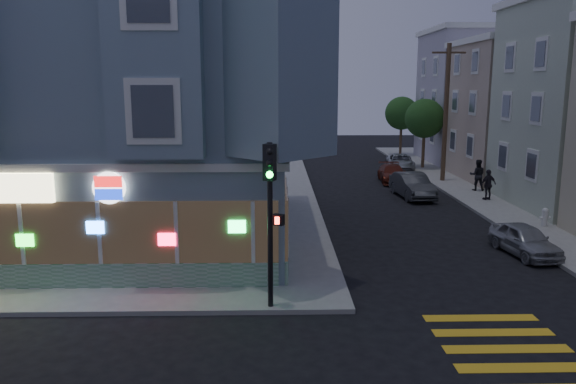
{
  "coord_description": "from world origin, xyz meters",
  "views": [
    {
      "loc": [
        0.72,
        -13.16,
        6.51
      ],
      "look_at": [
        1.13,
        5.5,
        2.93
      ],
      "focal_mm": 35.0,
      "sensor_mm": 36.0,
      "label": 1
    }
  ],
  "objects_px": {
    "parked_car_c": "(392,174)",
    "traffic_signal": "(271,198)",
    "street_tree_far": "(402,113)",
    "parked_car_d": "(400,162)",
    "pedestrian_b": "(488,185)",
    "parked_car_b": "(412,185)",
    "utility_pole": "(446,111)",
    "parked_car_a": "(525,240)",
    "street_tree_near": "(425,119)",
    "pedestrian_a": "(477,175)",
    "fire_hydrant": "(545,216)"
  },
  "relations": [
    {
      "from": "parked_car_d",
      "to": "pedestrian_b",
      "type": "bearing_deg",
      "value": -72.4
    },
    {
      "from": "pedestrian_b",
      "to": "parked_car_d",
      "type": "distance_m",
      "value": 12.55
    },
    {
      "from": "street_tree_far",
      "to": "traffic_signal",
      "type": "height_order",
      "value": "street_tree_far"
    },
    {
      "from": "utility_pole",
      "to": "parked_car_c",
      "type": "bearing_deg",
      "value": 178.93
    },
    {
      "from": "street_tree_near",
      "to": "traffic_signal",
      "type": "height_order",
      "value": "street_tree_near"
    },
    {
      "from": "utility_pole",
      "to": "traffic_signal",
      "type": "height_order",
      "value": "utility_pole"
    },
    {
      "from": "street_tree_far",
      "to": "parked_car_b",
      "type": "bearing_deg",
      "value": -100.38
    },
    {
      "from": "parked_car_c",
      "to": "fire_hydrant",
      "type": "xyz_separation_m",
      "value": [
        4.4,
        -12.59,
        -0.0
      ]
    },
    {
      "from": "street_tree_near",
      "to": "parked_car_a",
      "type": "bearing_deg",
      "value": -94.71
    },
    {
      "from": "parked_car_b",
      "to": "parked_car_a",
      "type": "bearing_deg",
      "value": -87.4
    },
    {
      "from": "parked_car_a",
      "to": "parked_car_c",
      "type": "relative_size",
      "value": 0.86
    },
    {
      "from": "pedestrian_b",
      "to": "parked_car_b",
      "type": "relative_size",
      "value": 0.39
    },
    {
      "from": "parked_car_c",
      "to": "pedestrian_b",
      "type": "bearing_deg",
      "value": -55.25
    },
    {
      "from": "pedestrian_b",
      "to": "parked_car_c",
      "type": "height_order",
      "value": "pedestrian_b"
    },
    {
      "from": "utility_pole",
      "to": "parked_car_c",
      "type": "relative_size",
      "value": 2.19
    },
    {
      "from": "parked_car_a",
      "to": "fire_hydrant",
      "type": "xyz_separation_m",
      "value": [
        2.65,
        3.89,
        -0.01
      ]
    },
    {
      "from": "traffic_signal",
      "to": "street_tree_near",
      "type": "bearing_deg",
      "value": 90.92
    },
    {
      "from": "utility_pole",
      "to": "street_tree_far",
      "type": "distance_m",
      "value": 14.03
    },
    {
      "from": "parked_car_b",
      "to": "utility_pole",
      "type": "bearing_deg",
      "value": 51.46
    },
    {
      "from": "parked_car_b",
      "to": "street_tree_far",
      "type": "bearing_deg",
      "value": 73.84
    },
    {
      "from": "parked_car_c",
      "to": "parked_car_b",
      "type": "bearing_deg",
      "value": -85.52
    },
    {
      "from": "street_tree_near",
      "to": "parked_car_c",
      "type": "distance_m",
      "value": 7.7
    },
    {
      "from": "pedestrian_b",
      "to": "parked_car_b",
      "type": "distance_m",
      "value": 4.17
    },
    {
      "from": "street_tree_near",
      "to": "pedestrian_a",
      "type": "distance_m",
      "value": 10.16
    },
    {
      "from": "pedestrian_a",
      "to": "parked_car_d",
      "type": "xyz_separation_m",
      "value": [
        -2.61,
        9.53,
        -0.5
      ]
    },
    {
      "from": "street_tree_near",
      "to": "parked_car_a",
      "type": "relative_size",
      "value": 1.49
    },
    {
      "from": "pedestrian_a",
      "to": "parked_car_d",
      "type": "height_order",
      "value": "pedestrian_a"
    },
    {
      "from": "parked_car_a",
      "to": "parked_car_d",
      "type": "height_order",
      "value": "parked_car_a"
    },
    {
      "from": "parked_car_b",
      "to": "traffic_signal",
      "type": "height_order",
      "value": "traffic_signal"
    },
    {
      "from": "pedestrian_a",
      "to": "parked_car_d",
      "type": "bearing_deg",
      "value": -62.92
    },
    {
      "from": "utility_pole",
      "to": "traffic_signal",
      "type": "bearing_deg",
      "value": -117.65
    },
    {
      "from": "street_tree_near",
      "to": "traffic_signal",
      "type": "xyz_separation_m",
      "value": [
        -11.63,
        -27.81,
        -0.54
      ]
    },
    {
      "from": "utility_pole",
      "to": "fire_hydrant",
      "type": "distance_m",
      "value": 13.25
    },
    {
      "from": "parked_car_d",
      "to": "fire_hydrant",
      "type": "distance_m",
      "value": 18.51
    },
    {
      "from": "parked_car_d",
      "to": "utility_pole",
      "type": "bearing_deg",
      "value": -67.14
    },
    {
      "from": "fire_hydrant",
      "to": "street_tree_far",
      "type": "bearing_deg",
      "value": 91.73
    },
    {
      "from": "street_tree_far",
      "to": "parked_car_b",
      "type": "xyz_separation_m",
      "value": [
        -3.51,
        -19.14,
        -3.22
      ]
    },
    {
      "from": "pedestrian_b",
      "to": "parked_car_b",
      "type": "bearing_deg",
      "value": -38.62
    },
    {
      "from": "utility_pole",
      "to": "traffic_signal",
      "type": "distance_m",
      "value": 24.67
    },
    {
      "from": "parked_car_b",
      "to": "fire_hydrant",
      "type": "xyz_separation_m",
      "value": [
        4.31,
        -7.39,
        -0.12
      ]
    },
    {
      "from": "pedestrian_b",
      "to": "utility_pole",
      "type": "bearing_deg",
      "value": -103.56
    },
    {
      "from": "pedestrian_a",
      "to": "parked_car_b",
      "type": "bearing_deg",
      "value": 29.95
    },
    {
      "from": "street_tree_near",
      "to": "street_tree_far",
      "type": "xyz_separation_m",
      "value": [
        0.0,
        8.0,
        0.0
      ]
    },
    {
      "from": "parked_car_c",
      "to": "traffic_signal",
      "type": "distance_m",
      "value": 23.47
    },
    {
      "from": "parked_car_c",
      "to": "parked_car_d",
      "type": "distance_m",
      "value": 6.01
    },
    {
      "from": "pedestrian_a",
      "to": "pedestrian_b",
      "type": "bearing_deg",
      "value": 94.01
    },
    {
      "from": "pedestrian_b",
      "to": "parked_car_c",
      "type": "relative_size",
      "value": 0.42
    },
    {
      "from": "parked_car_c",
      "to": "traffic_signal",
      "type": "relative_size",
      "value": 0.86
    },
    {
      "from": "street_tree_far",
      "to": "parked_car_d",
      "type": "xyz_separation_m",
      "value": [
        -1.81,
        -8.2,
        -3.34
      ]
    },
    {
      "from": "pedestrian_a",
      "to": "parked_car_b",
      "type": "xyz_separation_m",
      "value": [
        -4.31,
        -1.41,
        -0.38
      ]
    }
  ]
}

